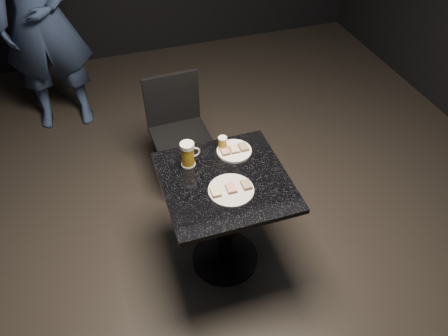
{
  "coord_description": "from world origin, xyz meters",
  "views": [
    {
      "loc": [
        -0.54,
        -1.64,
        2.46
      ],
      "look_at": [
        0.0,
        0.02,
        0.82
      ],
      "focal_mm": 35.0,
      "sensor_mm": 36.0,
      "label": 1
    }
  ],
  "objects_px": {
    "table": "(225,208)",
    "chair": "(178,127)",
    "patron": "(40,19)",
    "plate_small": "(234,151)",
    "beer_mug": "(188,154)",
    "plate_large": "(231,190)",
    "beer_tumbler": "(223,144)"
  },
  "relations": [
    {
      "from": "plate_small",
      "to": "table",
      "type": "bearing_deg",
      "value": -121.24
    },
    {
      "from": "plate_large",
      "to": "table",
      "type": "distance_m",
      "value": 0.27
    },
    {
      "from": "plate_small",
      "to": "beer_tumbler",
      "type": "distance_m",
      "value": 0.08
    },
    {
      "from": "plate_small",
      "to": "table",
      "type": "distance_m",
      "value": 0.35
    },
    {
      "from": "table",
      "to": "chair",
      "type": "distance_m",
      "value": 0.87
    },
    {
      "from": "plate_large",
      "to": "plate_small",
      "type": "bearing_deg",
      "value": 67.88
    },
    {
      "from": "patron",
      "to": "table",
      "type": "height_order",
      "value": "patron"
    },
    {
      "from": "beer_tumbler",
      "to": "chair",
      "type": "distance_m",
      "value": 0.7
    },
    {
      "from": "table",
      "to": "plate_small",
      "type": "bearing_deg",
      "value": 58.76
    },
    {
      "from": "patron",
      "to": "beer_tumbler",
      "type": "height_order",
      "value": "patron"
    },
    {
      "from": "patron",
      "to": "beer_mug",
      "type": "relative_size",
      "value": 12.26
    },
    {
      "from": "plate_large",
      "to": "patron",
      "type": "height_order",
      "value": "patron"
    },
    {
      "from": "patron",
      "to": "beer_mug",
      "type": "distance_m",
      "value": 1.91
    },
    {
      "from": "plate_small",
      "to": "patron",
      "type": "xyz_separation_m",
      "value": [
        -1.01,
        1.74,
        0.21
      ]
    },
    {
      "from": "chair",
      "to": "plate_small",
      "type": "bearing_deg",
      "value": -73.01
    },
    {
      "from": "patron",
      "to": "plate_small",
      "type": "bearing_deg",
      "value": -55.82
    },
    {
      "from": "plate_small",
      "to": "chair",
      "type": "bearing_deg",
      "value": 106.99
    },
    {
      "from": "table",
      "to": "beer_tumbler",
      "type": "bearing_deg",
      "value": 75.18
    },
    {
      "from": "plate_small",
      "to": "chair",
      "type": "height_order",
      "value": "chair"
    },
    {
      "from": "plate_large",
      "to": "plate_small",
      "type": "relative_size",
      "value": 1.2
    },
    {
      "from": "table",
      "to": "beer_mug",
      "type": "bearing_deg",
      "value": 131.53
    },
    {
      "from": "beer_tumbler",
      "to": "chair",
      "type": "bearing_deg",
      "value": 102.66
    },
    {
      "from": "plate_small",
      "to": "patron",
      "type": "bearing_deg",
      "value": 120.21
    },
    {
      "from": "table",
      "to": "beer_mug",
      "type": "xyz_separation_m",
      "value": [
        -0.16,
        0.18,
        0.32
      ]
    },
    {
      "from": "plate_large",
      "to": "chair",
      "type": "bearing_deg",
      "value": 94.67
    },
    {
      "from": "plate_large",
      "to": "patron",
      "type": "distance_m",
      "value": 2.24
    },
    {
      "from": "plate_small",
      "to": "beer_tumbler",
      "type": "xyz_separation_m",
      "value": [
        -0.06,
        0.04,
        0.04
      ]
    },
    {
      "from": "table",
      "to": "chair",
      "type": "height_order",
      "value": "chair"
    },
    {
      "from": "plate_large",
      "to": "beer_tumbler",
      "type": "bearing_deg",
      "value": 79.64
    },
    {
      "from": "plate_small",
      "to": "beer_mug",
      "type": "distance_m",
      "value": 0.3
    },
    {
      "from": "patron",
      "to": "chair",
      "type": "relative_size",
      "value": 2.22
    },
    {
      "from": "beer_mug",
      "to": "chair",
      "type": "height_order",
      "value": "beer_mug"
    }
  ]
}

